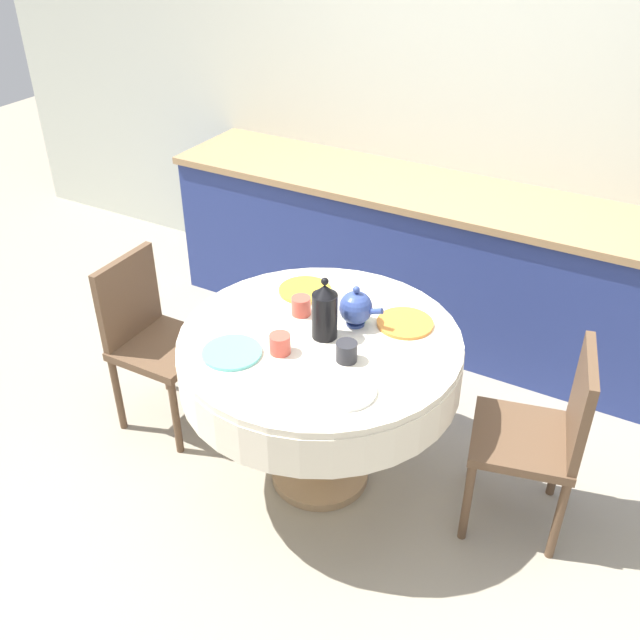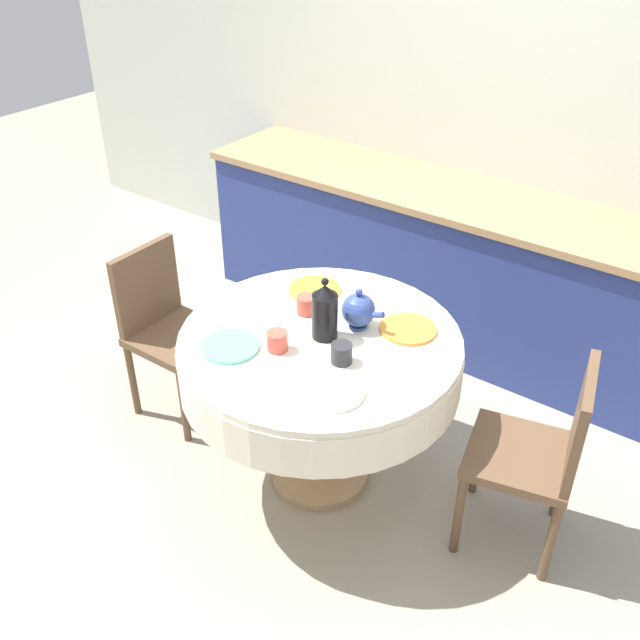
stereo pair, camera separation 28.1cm
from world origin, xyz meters
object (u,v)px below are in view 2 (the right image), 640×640
(chair_right, at_px, (167,323))
(teapot, at_px, (359,310))
(coffee_carafe, at_px, (325,312))
(chair_left, at_px, (541,450))

(chair_right, bearing_deg, teapot, 98.49)
(chair_right, bearing_deg, coffee_carafe, 90.82)
(chair_left, distance_m, coffee_carafe, 0.98)
(chair_right, height_order, coffee_carafe, coffee_carafe)
(chair_left, height_order, coffee_carafe, coffee_carafe)
(chair_left, bearing_deg, coffee_carafe, 89.37)
(chair_right, height_order, teapot, teapot)
(chair_right, distance_m, teapot, 1.07)
(chair_left, relative_size, coffee_carafe, 3.22)
(chair_right, distance_m, coffee_carafe, 1.01)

